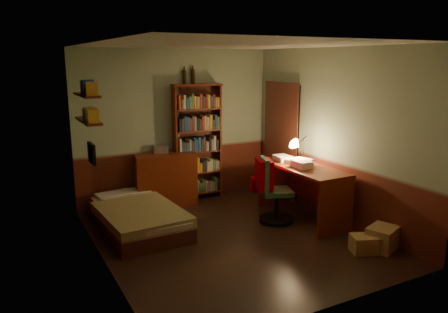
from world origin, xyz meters
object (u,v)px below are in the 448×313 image
dresser (166,179)px  desk (302,192)px  bed (137,209)px  cardboard_box_b (364,244)px  cardboard_box_a (382,238)px  mini_stereo (161,149)px  bookshelf (197,142)px  office_chair (277,187)px  desk_lamp (304,142)px

dresser → desk: 2.29m
bed → cardboard_box_b: 3.18m
cardboard_box_a → cardboard_box_b: cardboard_box_a is taller
mini_stereo → bookshelf: bookshelf is taller
bed → bookshelf: bearing=32.0°
cardboard_box_a → dresser: bearing=121.4°
dresser → mini_stereo: 0.52m
bed → office_chair: (1.93, -0.76, 0.26)m
dresser → cardboard_box_b: size_ratio=3.18×
bed → desk: size_ratio=1.21×
dresser → mini_stereo: bearing=110.0°
dresser → desk: bearing=-35.0°
dresser → desk_lamp: size_ratio=1.60×
desk_lamp → cardboard_box_a: (0.04, -1.65, -1.00)m
desk_lamp → cardboard_box_b: 1.93m
bed → mini_stereo: size_ratio=7.96×
desk_lamp → cardboard_box_a: desk_lamp is taller
bookshelf → cardboard_box_a: (1.21, -3.11, -0.86)m
desk → desk_lamp: (0.19, 0.24, 0.73)m
dresser → bed: bearing=-122.9°
bookshelf → office_chair: bookshelf is taller
mini_stereo → office_chair: bearing=-38.8°
bed → desk_lamp: size_ratio=3.02×
desk → desk_lamp: desk_lamp is taller
office_chair → dresser: bearing=147.6°
mini_stereo → desk_lamp: bearing=-24.2°
bed → cardboard_box_b: bed is taller
cardboard_box_a → bed: bearing=139.2°
desk_lamp → bed: bearing=177.3°
bookshelf → cardboard_box_b: bookshelf is taller
desk → cardboard_box_b: bearing=-92.1°
office_chair → bed: bearing=178.6°
office_chair → cardboard_box_a: size_ratio=2.70×
cardboard_box_a → mini_stereo: bearing=120.7°
mini_stereo → bookshelf: size_ratio=0.12×
office_chair → cardboard_box_b: size_ratio=3.46×
office_chair → cardboard_box_a: office_chair is taller
mini_stereo → cardboard_box_b: 3.59m
desk_lamp → office_chair: size_ratio=0.58×
cardboard_box_a → cardboard_box_b: 0.29m
mini_stereo → bookshelf: bearing=11.7°
dresser → cardboard_box_a: (1.85, -3.02, -0.29)m
bed → cardboard_box_a: 3.41m
desk_lamp → office_chair: bearing=-153.8°
bed → cardboard_box_b: size_ratio=6.02×
dresser → desk_lamp: (1.81, -1.37, 0.70)m
mini_stereo → office_chair: size_ratio=0.22×
office_chair → cardboard_box_b: 1.54m
dresser → bookshelf: size_ratio=0.49×
mini_stereo → cardboard_box_a: (1.87, -3.15, -0.80)m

